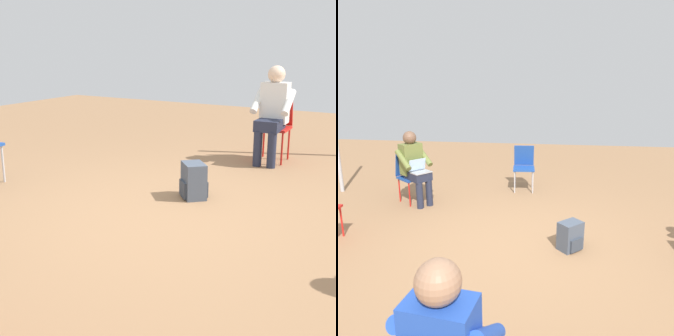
# 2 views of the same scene
# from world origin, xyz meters

# --- Properties ---
(ground_plane) EXTENTS (14.73, 14.73, 0.00)m
(ground_plane) POSITION_xyz_m (0.00, 0.00, 0.00)
(ground_plane) COLOR #99704C
(chair_south) EXTENTS (0.41, 0.45, 0.85)m
(chair_south) POSITION_xyz_m (-0.15, -2.62, 0.50)
(chair_south) COLOR red
(chair_south) RESTS_ON ground
(person_in_white) EXTENTS (0.50, 0.53, 1.24)m
(person_in_white) POSITION_xyz_m (-0.15, -2.45, 0.69)
(person_in_white) COLOR #23283D
(person_in_white) RESTS_ON ground
(backpack_near_laptop_user) EXTENTS (0.34, 0.34, 0.36)m
(backpack_near_laptop_user) POSITION_xyz_m (0.06, -0.67, 0.16)
(backpack_near_laptop_user) COLOR #475160
(backpack_near_laptop_user) RESTS_ON ground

